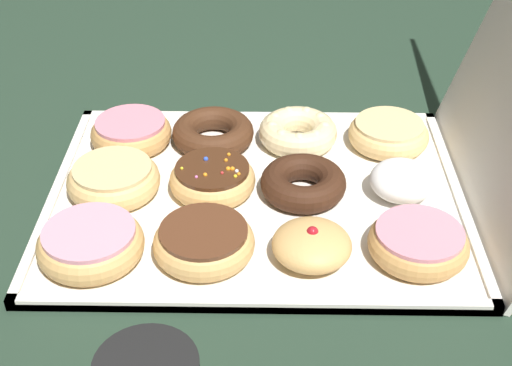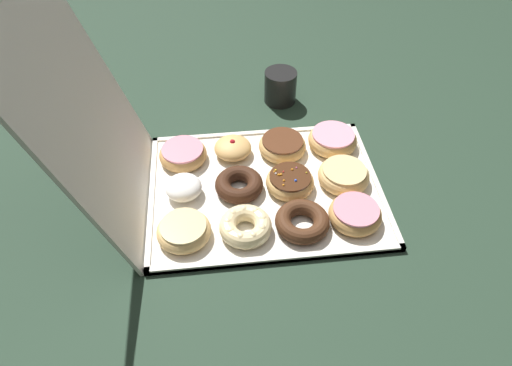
# 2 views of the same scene
# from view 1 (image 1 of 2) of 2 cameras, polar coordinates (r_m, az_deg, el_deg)

# --- Properties ---
(ground_plane) EXTENTS (3.00, 3.00, 0.00)m
(ground_plane) POSITION_cam_1_polar(r_m,az_deg,el_deg) (0.94, 0.02, -1.35)
(ground_plane) COLOR #233828
(donut_box) EXTENTS (0.41, 0.53, 0.01)m
(donut_box) POSITION_cam_1_polar(r_m,az_deg,el_deg) (0.94, 0.02, -1.09)
(donut_box) COLOR silver
(donut_box) RESTS_ON ground
(pink_frosted_donut_0) EXTENTS (0.12, 0.12, 0.04)m
(pink_frosted_donut_0) POSITION_cam_1_polar(r_m,az_deg,el_deg) (1.04, -9.88, 4.00)
(pink_frosted_donut_0) COLOR tan
(pink_frosted_donut_0) RESTS_ON donut_box
(glazed_ring_donut_1) EXTENTS (0.12, 0.12, 0.04)m
(glazed_ring_donut_1) POSITION_cam_1_polar(r_m,az_deg,el_deg) (0.94, -11.23, 0.36)
(glazed_ring_donut_1) COLOR #E5B770
(glazed_ring_donut_1) RESTS_ON donut_box
(pink_frosted_donut_2) EXTENTS (0.12, 0.12, 0.04)m
(pink_frosted_donut_2) POSITION_cam_1_polar(r_m,az_deg,el_deg) (0.84, -13.00, -4.70)
(pink_frosted_donut_2) COLOR tan
(pink_frosted_donut_2) RESTS_ON donut_box
(chocolate_cake_ring_donut_3) EXTENTS (0.12, 0.12, 0.03)m
(chocolate_cake_ring_donut_3) POSITION_cam_1_polar(r_m,az_deg,el_deg) (1.03, -3.43, 4.02)
(chocolate_cake_ring_donut_3) COLOR #472816
(chocolate_cake_ring_donut_3) RESTS_ON donut_box
(sprinkle_donut_4) EXTENTS (0.11, 0.11, 0.04)m
(sprinkle_donut_4) POSITION_cam_1_polar(r_m,az_deg,el_deg) (0.93, -3.47, 0.35)
(sprinkle_donut_4) COLOR tan
(sprinkle_donut_4) RESTS_ON donut_box
(chocolate_frosted_donut_5) EXTENTS (0.12, 0.12, 0.04)m
(chocolate_frosted_donut_5) POSITION_cam_1_polar(r_m,az_deg,el_deg) (0.83, -4.16, -4.67)
(chocolate_frosted_donut_5) COLOR tan
(chocolate_frosted_donut_5) RESTS_ON donut_box
(cruller_donut_6) EXTENTS (0.11, 0.11, 0.04)m
(cruller_donut_6) POSITION_cam_1_polar(r_m,az_deg,el_deg) (1.03, 3.35, 4.13)
(cruller_donut_6) COLOR beige
(cruller_donut_6) RESTS_ON donut_box
(chocolate_cake_ring_donut_7) EXTENTS (0.11, 0.11, 0.04)m
(chocolate_cake_ring_donut_7) POSITION_cam_1_polar(r_m,az_deg,el_deg) (0.92, 3.78, -0.02)
(chocolate_cake_ring_donut_7) COLOR #381E11
(chocolate_cake_ring_donut_7) RESTS_ON donut_box
(jelly_filled_donut_8) EXTENTS (0.09, 0.09, 0.05)m
(jelly_filled_donut_8) POSITION_cam_1_polar(r_m,az_deg,el_deg) (0.82, 4.45, -4.90)
(jelly_filled_donut_8) COLOR tan
(jelly_filled_donut_8) RESTS_ON donut_box
(glazed_ring_donut_9) EXTENTS (0.11, 0.11, 0.04)m
(glazed_ring_donut_9) POSITION_cam_1_polar(r_m,az_deg,el_deg) (1.04, 10.48, 3.89)
(glazed_ring_donut_9) COLOR #E5B770
(glazed_ring_donut_9) RESTS_ON donut_box
(powdered_filled_donut_10) EXTENTS (0.08, 0.08, 0.05)m
(powdered_filled_donut_10) POSITION_cam_1_polar(r_m,az_deg,el_deg) (0.93, 11.54, 0.07)
(powdered_filled_donut_10) COLOR white
(powdered_filled_donut_10) RESTS_ON donut_box
(pink_frosted_donut_11) EXTENTS (0.12, 0.12, 0.04)m
(pink_frosted_donut_11) POSITION_cam_1_polar(r_m,az_deg,el_deg) (0.85, 12.77, -4.63)
(pink_frosted_donut_11) COLOR tan
(pink_frosted_donut_11) RESTS_ON donut_box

